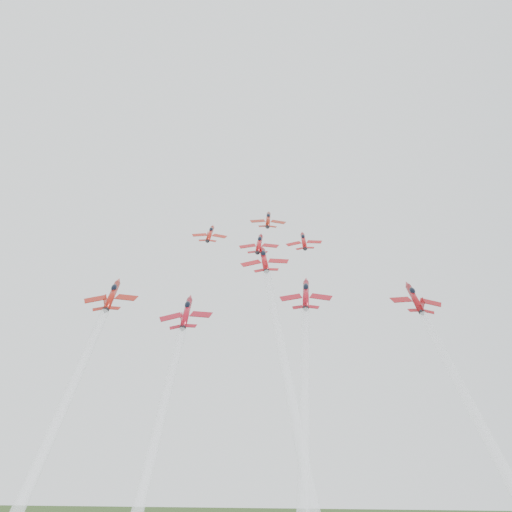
{
  "coord_description": "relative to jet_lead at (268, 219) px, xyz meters",
  "views": [
    {
      "loc": [
        4.83,
        -121.77,
        113.23
      ],
      "look_at": [
        0.0,
        2.0,
        132.57
      ],
      "focal_mm": 40.0,
      "sensor_mm": 36.0,
      "label": 1
    }
  ],
  "objects": [
    {
      "name": "jet_rear_right",
      "position": [
        7.83,
        -76.91,
        -48.84
      ],
      "size": [
        10.09,
        93.26,
        59.79
      ],
      "rotation": [
        0.57,
        -0.01,
        -0.07
      ],
      "color": "maroon"
    },
    {
      "name": "jet_center",
      "position": [
        -0.47,
        -65.04,
        -41.31
      ],
      "size": [
        10.6,
        98.01,
        62.84
      ],
      "rotation": [
        0.57,
        -0.09,
        0.06
      ],
      "color": "#B01017"
    },
    {
      "name": "jet_row2_right",
      "position": [
        8.62,
        -12.58,
        -7.98
      ],
      "size": [
        8.58,
        10.86,
        7.32
      ],
      "rotation": [
        0.57,
        -0.08,
        -0.02
      ],
      "color": "#AE1012"
    },
    {
      "name": "jet_rear_farright",
      "position": [
        28.15,
        -77.11,
        -48.96
      ],
      "size": [
        9.77,
        90.35,
        57.93
      ],
      "rotation": [
        0.57,
        0.09,
        0.08
      ],
      "color": "maroon"
    },
    {
      "name": "jet_row2_center",
      "position": [
        -1.87,
        -13.92,
        -8.83
      ],
      "size": [
        9.39,
        11.89,
        8.01
      ],
      "rotation": [
        0.57,
        -0.0,
        -0.06
      ],
      "color": "#A91016"
    },
    {
      "name": "jet_lead",
      "position": [
        0.0,
        0.0,
        0.0
      ],
      "size": [
        9.4,
        11.9,
        8.02
      ],
      "rotation": [
        0.57,
        0.05,
        0.01
      ],
      "color": "maroon"
    },
    {
      "name": "jet_row2_left",
      "position": [
        -14.15,
        -8.2,
        -5.2
      ],
      "size": [
        8.69,
        11.0,
        7.41
      ],
      "rotation": [
        0.57,
        0.06,
        0.01
      ],
      "color": "#AF1C10"
    }
  ]
}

